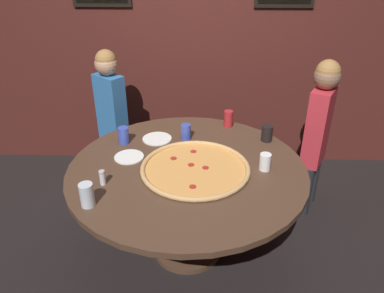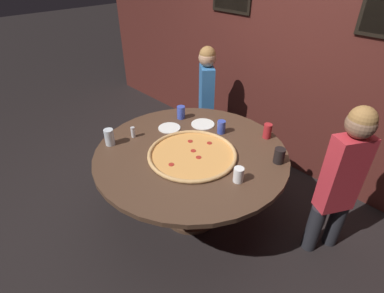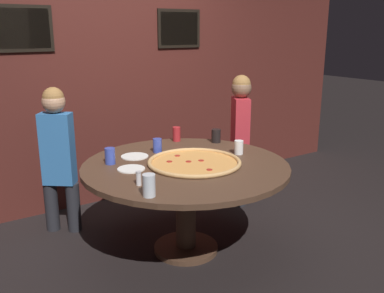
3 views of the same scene
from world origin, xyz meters
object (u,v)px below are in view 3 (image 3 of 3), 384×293
at_px(drink_cup_far_right, 110,156).
at_px(dining_table, 186,179).
at_px(drink_cup_near_right, 149,185).
at_px(drink_cup_centre_back, 239,147).
at_px(diner_far_right, 58,152).
at_px(drink_cup_beside_pizza, 157,146).
at_px(drink_cup_front_edge, 177,134).
at_px(condiment_shaker, 139,178).
at_px(giant_pizza, 194,162).
at_px(white_plate_right_side, 131,169).
at_px(white_plate_near_front, 135,156).
at_px(diner_far_left, 240,132).
at_px(drink_cup_far_left, 216,136).

bearing_deg(drink_cup_far_right, dining_table, -33.67).
xyz_separation_m(drink_cup_near_right, drink_cup_centre_back, (1.06, 0.41, -0.01)).
bearing_deg(drink_cup_near_right, diner_far_right, 96.91).
height_order(drink_cup_centre_back, drink_cup_beside_pizza, drink_cup_beside_pizza).
bearing_deg(drink_cup_far_right, drink_cup_front_edge, 21.28).
relative_size(drink_cup_front_edge, condiment_shaker, 1.37).
height_order(giant_pizza, drink_cup_front_edge, drink_cup_front_edge).
height_order(drink_cup_near_right, white_plate_right_side, drink_cup_near_right).
height_order(giant_pizza, white_plate_near_front, giant_pizza).
relative_size(diner_far_left, diner_far_right, 1.02).
xyz_separation_m(drink_cup_far_right, drink_cup_beside_pizza, (0.46, 0.08, -0.00)).
bearing_deg(drink_cup_beside_pizza, white_plate_right_side, -143.07).
relative_size(dining_table, drink_cup_near_right, 11.16).
xyz_separation_m(giant_pizza, drink_cup_far_right, (-0.54, 0.36, 0.05)).
relative_size(drink_cup_front_edge, diner_far_left, 0.10).
bearing_deg(dining_table, diner_far_right, 127.84).
distance_m(giant_pizza, drink_cup_near_right, 0.72).
relative_size(drink_cup_far_left, condiment_shaker, 1.26).
bearing_deg(white_plate_near_front, drink_cup_centre_back, -28.17).
relative_size(dining_table, drink_cup_beside_pizza, 13.42).
distance_m(drink_cup_near_right, white_plate_near_front, 0.88).
xyz_separation_m(drink_cup_front_edge, diner_far_right, (-1.02, 0.29, -0.08)).
xyz_separation_m(drink_cup_front_edge, condiment_shaker, (-0.82, -0.85, -0.02)).
height_order(drink_cup_far_right, white_plate_right_side, drink_cup_far_right).
distance_m(drink_cup_far_right, condiment_shaker, 0.54).
distance_m(drink_cup_beside_pizza, diner_far_left, 1.05).
bearing_deg(white_plate_right_side, drink_cup_near_right, -104.35).
distance_m(drink_cup_near_right, white_plate_right_side, 0.56).
bearing_deg(drink_cup_beside_pizza, giant_pizza, -79.67).
bearing_deg(drink_cup_front_edge, drink_cup_far_left, -41.12).
xyz_separation_m(dining_table, white_plate_near_front, (-0.24, 0.39, 0.13)).
bearing_deg(white_plate_right_side, diner_far_right, 110.49).
bearing_deg(drink_cup_far_left, dining_table, -146.28).
height_order(drink_cup_beside_pizza, white_plate_right_side, drink_cup_beside_pizza).
bearing_deg(condiment_shaker, drink_cup_beside_pizza, 51.70).
relative_size(dining_table, drink_cup_far_right, 12.69).
distance_m(drink_cup_near_right, drink_cup_centre_back, 1.14).
height_order(diner_far_left, diner_far_right, diner_far_left).
height_order(white_plate_right_side, diner_far_right, diner_far_right).
height_order(condiment_shaker, diner_far_right, diner_far_right).
bearing_deg(dining_table, diner_far_left, 28.99).
height_order(drink_cup_centre_back, diner_far_left, diner_far_left).
distance_m(dining_table, diner_far_right, 1.17).
distance_m(dining_table, drink_cup_beside_pizza, 0.44).
height_order(giant_pizza, drink_cup_centre_back, drink_cup_centre_back).
xyz_separation_m(diner_far_left, diner_far_right, (-1.73, 0.35, -0.02)).
bearing_deg(dining_table, white_plate_right_side, 165.08).
distance_m(giant_pizza, white_plate_near_front, 0.52).
distance_m(drink_cup_near_right, drink_cup_far_left, 1.40).
distance_m(drink_cup_near_right, diner_far_right, 1.36).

